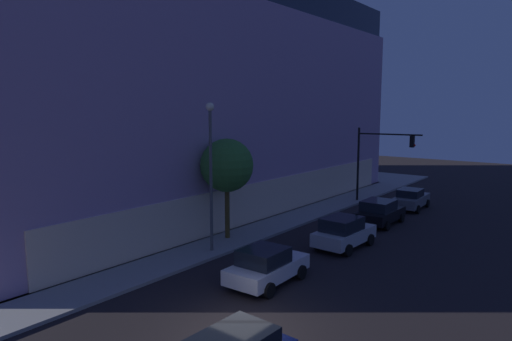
# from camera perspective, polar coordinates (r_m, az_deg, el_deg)

# --- Properties ---
(ground_plane) EXTENTS (120.00, 120.00, 0.00)m
(ground_plane) POSITION_cam_1_polar(r_m,az_deg,el_deg) (16.34, -2.04, -19.89)
(ground_plane) COLOR black
(modern_building) EXTENTS (38.08, 25.42, 17.13)m
(modern_building) POSITION_cam_1_polar(r_m,az_deg,el_deg) (39.49, -13.00, 8.89)
(modern_building) COLOR #4C4C51
(modern_building) RESTS_ON ground
(traffic_light_far_corner) EXTENTS (0.67, 5.04, 5.99)m
(traffic_light_far_corner) POSITION_cam_1_polar(r_m,az_deg,el_deg) (37.07, 15.29, 2.22)
(traffic_light_far_corner) COLOR black
(traffic_light_far_corner) RESTS_ON sidewalk_corner
(street_lamp_sidewalk) EXTENTS (0.44, 0.44, 7.80)m
(street_lamp_sidewalk) POSITION_cam_1_polar(r_m,az_deg,el_deg) (23.33, -5.80, 1.51)
(street_lamp_sidewalk) COLOR #555555
(street_lamp_sidewalk) RESTS_ON sidewalk_corner
(sidewalk_tree) EXTENTS (3.07, 3.07, 5.80)m
(sidewalk_tree) POSITION_cam_1_polar(r_m,az_deg,el_deg) (25.70, -3.73, 0.62)
(sidewalk_tree) COLOR brown
(sidewalk_tree) RESTS_ON sidewalk_corner
(car_white) EXTENTS (4.14, 2.22, 1.64)m
(car_white) POSITION_cam_1_polar(r_m,az_deg,el_deg) (19.99, 1.34, -12.00)
(car_white) COLOR silver
(car_white) RESTS_ON ground
(car_silver) EXTENTS (4.15, 2.25, 1.75)m
(car_silver) POSITION_cam_1_polar(r_m,az_deg,el_deg) (25.37, 11.08, -7.70)
(car_silver) COLOR #B7BABF
(car_silver) RESTS_ON ground
(car_black) EXTENTS (4.27, 2.26, 1.65)m
(car_black) POSITION_cam_1_polar(r_m,az_deg,el_deg) (30.99, 15.45, -5.11)
(car_black) COLOR black
(car_black) RESTS_ON ground
(car_grey) EXTENTS (4.32, 2.13, 1.58)m
(car_grey) POSITION_cam_1_polar(r_m,az_deg,el_deg) (36.44, 19.12, -3.42)
(car_grey) COLOR slate
(car_grey) RESTS_ON ground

